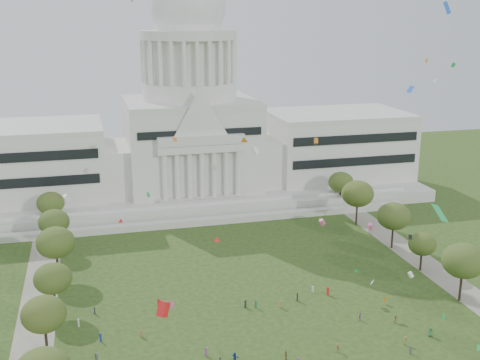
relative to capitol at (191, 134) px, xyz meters
name	(u,v)px	position (x,y,z in m)	size (l,w,h in m)	color
capitol	(191,134)	(0.00, 0.00, 0.00)	(160.00, 64.50, 91.30)	silver
path_left	(36,324)	(-48.00, -83.59, -22.28)	(8.00, 160.00, 0.04)	gray
path_right	(443,276)	(48.00, -83.59, -22.28)	(8.00, 160.00, 0.04)	gray
row_tree_l_2	(44,314)	(-45.04, -96.29, -13.79)	(8.42, 8.42, 11.97)	black
row_tree_r_2	(463,261)	(44.17, -96.15, -12.64)	(9.55, 9.55, 13.58)	black
row_tree_l_3	(53,279)	(-44.09, -79.67, -14.09)	(8.12, 8.12, 11.55)	black
row_tree_r_3	(422,244)	(44.40, -79.10, -15.21)	(7.01, 7.01, 9.98)	black
row_tree_l_4	(56,243)	(-44.08, -61.17, -12.90)	(9.29, 9.29, 13.21)	black
row_tree_r_4	(394,216)	(44.76, -63.55, -13.01)	(9.19, 9.19, 13.06)	black
row_tree_l_5	(54,222)	(-45.22, -42.58, -13.88)	(8.33, 8.33, 11.85)	black
row_tree_r_5	(358,194)	(43.49, -43.40, -12.37)	(9.82, 9.82, 13.96)	black
row_tree_l_6	(51,203)	(-46.87, -24.45, -14.02)	(8.19, 8.19, 11.64)	black
row_tree_r_6	(341,182)	(45.96, -25.46, -13.79)	(8.42, 8.42, 11.97)	black
person_0	(431,332)	(29.20, -108.57, -21.32)	(0.95, 0.62, 1.94)	#33723F
person_2	(396,319)	(25.16, -101.83, -21.48)	(0.79, 0.49, 1.63)	olive
person_3	(338,348)	(8.81, -109.30, -21.35)	(1.23, 0.63, 1.90)	olive
person_4	(286,355)	(-1.62, -109.13, -21.43)	(1.01, 0.55, 1.73)	olive
person_5	(235,357)	(-11.07, -107.46, -21.38)	(1.70, 0.67, 1.84)	navy
person_9	(406,341)	(22.74, -110.18, -21.37)	(1.20, 0.62, 1.86)	olive
person_10	(360,317)	(18.36, -99.05, -21.42)	(1.02, 0.56, 1.75)	#994C8C
distant_crowd	(213,335)	(-13.32, -98.62, -21.41)	(61.74, 36.64, 1.95)	#4C4C51
kite_swarm	(297,211)	(-0.22, -109.31, 7.03)	(96.84, 96.25, 63.28)	orange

